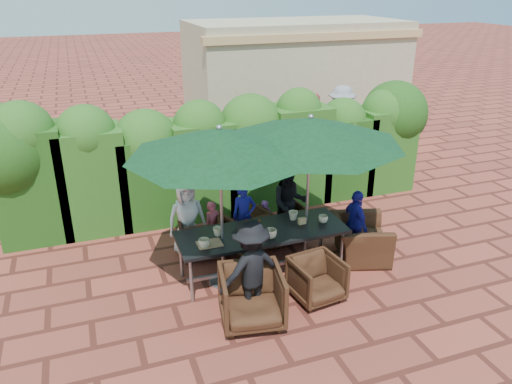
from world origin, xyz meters
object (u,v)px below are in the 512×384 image
object	(u,v)px
dining_table	(262,235)
chair_far_right	(284,221)
umbrella_left	(220,143)
umbrella_right	(310,131)
chair_end_right	(361,233)
chair_far_left	(200,235)
chair_near_right	(317,277)
chair_far_mid	(247,228)
chair_near_left	(252,295)

from	to	relation	value
dining_table	chair_far_right	world-z (taller)	dining_table
umbrella_left	umbrella_right	bearing A→B (deg)	4.20
chair_end_right	chair_far_left	bearing A→B (deg)	86.01
chair_far_right	dining_table	bearing A→B (deg)	46.70
umbrella_right	chair_near_right	xyz separation A→B (m)	(-0.26, -0.94, -1.87)
umbrella_left	chair_far_mid	size ratio (longest dim) A/B	3.51
umbrella_left	chair_far_mid	world-z (taller)	umbrella_left
dining_table	chair_end_right	distance (m)	1.72
chair_far_mid	chair_end_right	size ratio (longest dim) A/B	0.75
umbrella_left	chair_near_right	size ratio (longest dim) A/B	3.79
umbrella_left	chair_far_right	size ratio (longest dim) A/B	3.74
chair_far_left	chair_end_right	world-z (taller)	chair_end_right
chair_far_mid	chair_near_right	xyz separation A→B (m)	(0.46, -1.73, -0.03)
umbrella_right	chair_far_left	distance (m)	2.54
umbrella_right	chair_near_right	size ratio (longest dim) A/B	4.04
umbrella_right	chair_near_left	xyz separation A→B (m)	(-1.31, -1.14, -1.80)
umbrella_left	chair_far_right	world-z (taller)	umbrella_left
umbrella_right	chair_end_right	xyz separation A→B (m)	(0.93, -0.13, -1.78)
chair_near_left	chair_near_right	world-z (taller)	chair_near_left
umbrella_right	chair_far_right	world-z (taller)	umbrella_right
umbrella_right	chair_far_right	size ratio (longest dim) A/B	3.98
chair_far_right	umbrella_right	bearing A→B (deg)	86.26
umbrella_left	chair_near_left	distance (m)	2.07
dining_table	chair_far_left	size ratio (longest dim) A/B	3.60
umbrella_right	chair_end_right	size ratio (longest dim) A/B	2.80
chair_end_right	chair_near_left	bearing A→B (deg)	131.79
chair_near_right	chair_end_right	xyz separation A→B (m)	(1.19, 0.82, 0.09)
chair_far_mid	chair_far_right	xyz separation A→B (m)	(0.72, 0.07, -0.02)
umbrella_right	chair_far_left	world-z (taller)	umbrella_right
umbrella_left	chair_end_right	world-z (taller)	umbrella_left
chair_near_right	chair_end_right	distance (m)	1.45
chair_end_right	chair_far_right	bearing A→B (deg)	61.08
chair_far_right	chair_near_right	bearing A→B (deg)	77.90
chair_far_mid	chair_far_right	bearing A→B (deg)	169.23
dining_table	chair_end_right	world-z (taller)	chair_end_right
dining_table	umbrella_right	size ratio (longest dim) A/B	0.93
chair_far_left	chair_far_mid	xyz separation A→B (m)	(0.80, -0.06, 0.01)
chair_far_left	chair_far_right	world-z (taller)	chair_far_left
chair_far_mid	chair_near_left	bearing A→B (deg)	56.24
chair_far_mid	chair_near_left	world-z (taller)	chair_near_left
umbrella_right	chair_near_left	distance (m)	2.50
chair_far_mid	chair_far_right	size ratio (longest dim) A/B	1.06
chair_far_mid	chair_near_right	size ratio (longest dim) A/B	1.08
chair_far_left	chair_far_right	bearing A→B (deg)	-170.66
umbrella_right	chair_near_left	bearing A→B (deg)	-139.09
umbrella_left	chair_far_left	world-z (taller)	umbrella_left
umbrella_left	chair_far_left	xyz separation A→B (m)	(-0.12, 0.94, -1.86)
umbrella_left	chair_near_left	bearing A→B (deg)	-84.98
chair_end_right	umbrella_left	bearing A→B (deg)	106.98
umbrella_left	chair_far_right	xyz separation A→B (m)	(1.40, 0.96, -1.86)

